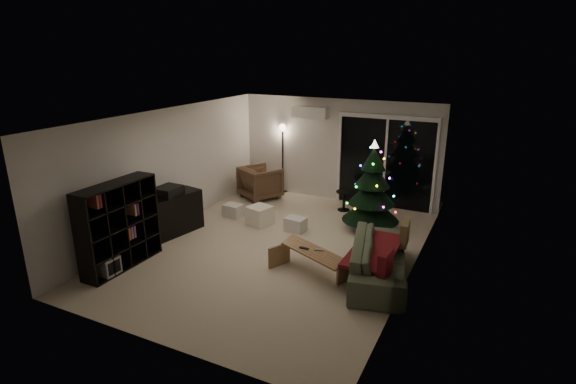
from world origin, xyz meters
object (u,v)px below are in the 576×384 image
at_px(bookshelf, 111,224).
at_px(sofa, 379,259).
at_px(armchair, 260,182).
at_px(christmas_tree, 372,186).
at_px(media_cabinet, 170,215).
at_px(coffee_table, 312,262).

relative_size(bookshelf, sofa, 0.69).
height_order(bookshelf, sofa, bookshelf).
relative_size(bookshelf, armchair, 1.69).
xyz_separation_m(armchair, christmas_tree, (3.08, -0.81, 0.55)).
bearing_deg(christmas_tree, media_cabinet, -150.75).
bearing_deg(coffee_table, bookshelf, -135.00).
bearing_deg(media_cabinet, armchair, 90.42).
distance_m(bookshelf, armchair, 4.36).
distance_m(armchair, christmas_tree, 3.24).
relative_size(bookshelf, christmas_tree, 0.79).
relative_size(media_cabinet, christmas_tree, 0.70).
relative_size(armchair, sofa, 0.41).
bearing_deg(christmas_tree, coffee_table, -98.43).
height_order(armchair, christmas_tree, christmas_tree).
xyz_separation_m(media_cabinet, christmas_tree, (3.59, 2.01, 0.54)).
height_order(bookshelf, media_cabinet, bookshelf).
xyz_separation_m(coffee_table, christmas_tree, (0.34, 2.29, 0.75)).
bearing_deg(coffee_table, christmas_tree, 105.97).
distance_m(bookshelf, sofa, 4.60).
xyz_separation_m(bookshelf, christmas_tree, (3.59, 3.51, 0.20)).
xyz_separation_m(media_cabinet, armchair, (0.50, 2.82, -0.01)).
distance_m(media_cabinet, sofa, 4.30).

